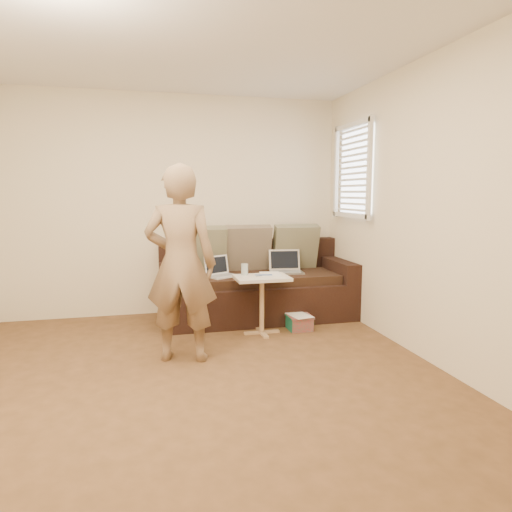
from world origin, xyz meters
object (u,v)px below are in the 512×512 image
at_px(sofa, 257,282).
at_px(laptop_silver, 287,273).
at_px(drinking_glass, 245,269).
at_px(striped_box, 299,322).
at_px(laptop_white, 223,277).
at_px(person, 181,264).
at_px(side_table, 262,305).

bearing_deg(sofa, laptop_silver, -7.03).
relative_size(drinking_glass, striped_box, 0.47).
bearing_deg(laptop_silver, striped_box, -86.12).
height_order(drinking_glass, striped_box, drinking_glass).
bearing_deg(striped_box, drinking_glass, 172.19).
bearing_deg(laptop_white, person, -145.16).
bearing_deg(person, drinking_glass, -121.72).
distance_m(sofa, side_table, 0.64).
distance_m(laptop_silver, person, 1.77).
bearing_deg(person, striped_box, -140.54).
distance_m(laptop_silver, striped_box, 0.71).
xyz_separation_m(person, side_table, (0.86, 0.55, -0.55)).
bearing_deg(striped_box, laptop_white, 146.67).
bearing_deg(laptop_silver, side_table, -120.78).
relative_size(laptop_silver, drinking_glass, 3.11).
xyz_separation_m(sofa, person, (-0.96, -1.18, 0.42)).
height_order(laptop_white, striped_box, laptop_white).
bearing_deg(sofa, striped_box, -61.62).
xyz_separation_m(person, striped_box, (1.28, 0.58, -0.77)).
bearing_deg(laptop_white, drinking_glass, -96.65).
distance_m(laptop_white, side_table, 0.64).
bearing_deg(person, laptop_silver, -124.13).
bearing_deg(laptop_silver, drinking_glass, -134.99).
height_order(sofa, person, person).
xyz_separation_m(laptop_white, person, (-0.54, -1.07, 0.33)).
bearing_deg(side_table, striped_box, 3.67).
xyz_separation_m(laptop_white, side_table, (0.32, -0.51, -0.22)).
xyz_separation_m(laptop_silver, laptop_white, (-0.77, -0.07, 0.00)).
relative_size(laptop_white, person, 0.19).
height_order(sofa, laptop_white, sofa).
relative_size(sofa, person, 1.30).
bearing_deg(striped_box, side_table, -176.33).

